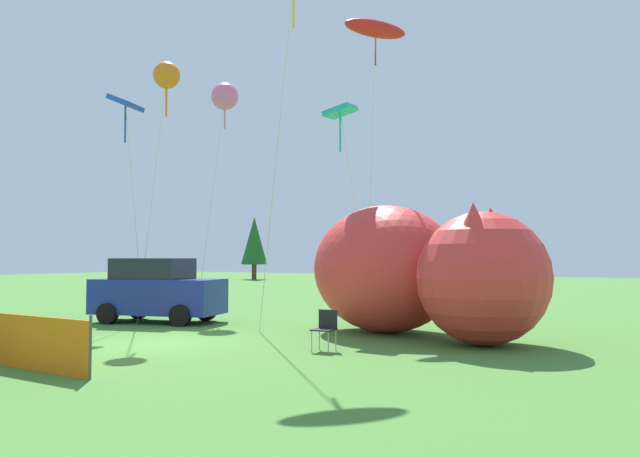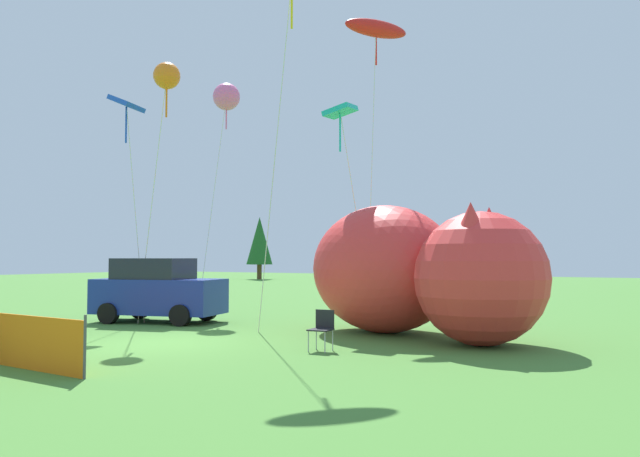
# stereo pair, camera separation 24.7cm
# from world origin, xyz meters

# --- Properties ---
(ground_plane) EXTENTS (120.00, 120.00, 0.00)m
(ground_plane) POSITION_xyz_m (0.00, 0.00, 0.00)
(ground_plane) COLOR #477F33
(parked_car) EXTENTS (4.40, 2.78, 2.07)m
(parked_car) POSITION_xyz_m (-3.62, 3.64, 1.02)
(parked_car) COLOR navy
(parked_car) RESTS_ON ground
(folding_chair) EXTENTS (0.51, 0.52, 0.91)m
(folding_chair) POSITION_xyz_m (4.07, 0.93, 0.55)
(folding_chair) COLOR black
(folding_chair) RESTS_ON ground
(inflatable_cat) EXTENTS (7.46, 5.36, 3.56)m
(inflatable_cat) POSITION_xyz_m (4.91, 4.29, 1.64)
(inflatable_cat) COLOR red
(inflatable_cat) RESTS_ON ground
(kite_pink_octopus) EXTENTS (1.11, 2.80, 9.02)m
(kite_pink_octopus) POSITION_xyz_m (-4.36, 8.03, 8.46)
(kite_pink_octopus) COLOR silver
(kite_pink_octopus) RESTS_ON ground
(kite_red_lizard) EXTENTS (2.05, 2.42, 10.54)m
(kite_red_lizard) POSITION_xyz_m (2.03, 8.32, 10.10)
(kite_red_lizard) COLOR silver
(kite_red_lizard) RESTS_ON ground
(kite_teal_diamond) EXTENTS (0.97, 2.13, 6.97)m
(kite_teal_diamond) POSITION_xyz_m (1.86, 5.99, 6.62)
(kite_teal_diamond) COLOR silver
(kite_teal_diamond) RESTS_ON ground
(kite_orange_flower) EXTENTS (1.73, 0.83, 8.15)m
(kite_orange_flower) POSITION_xyz_m (-2.58, 2.84, 7.69)
(kite_orange_flower) COLOR silver
(kite_orange_flower) RESTS_ON ground
(kite_blue_box) EXTENTS (1.17, 0.96, 7.43)m
(kite_blue_box) POSITION_xyz_m (-4.57, 3.08, 7.02)
(kite_blue_box) COLOR silver
(kite_blue_box) RESTS_ON ground
(horizon_tree_east) EXTENTS (2.52, 2.52, 6.02)m
(horizon_tree_east) POSITION_xyz_m (-23.93, 37.86, 3.70)
(horizon_tree_east) COLOR brown
(horizon_tree_east) RESTS_ON ground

